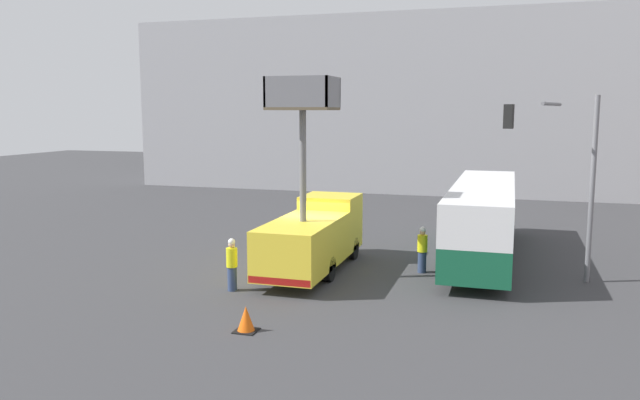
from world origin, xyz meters
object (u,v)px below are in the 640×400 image
object	(u,v)px
traffic_cone_near_truck	(246,319)
city_bus	(483,215)
road_worker_near_truck	(232,265)
traffic_light_pole	(563,158)
road_worker_directing	(422,250)
utility_truck	(313,232)

from	to	relation	value
traffic_cone_near_truck	city_bus	bearing A→B (deg)	62.09
road_worker_near_truck	city_bus	bearing A→B (deg)	-164.40
traffic_light_pole	city_bus	bearing A→B (deg)	137.89
city_bus	road_worker_directing	bearing A→B (deg)	159.77
traffic_light_pole	road_worker_directing	xyz separation A→B (m)	(-4.85, -0.64, -3.55)
road_worker_directing	traffic_cone_near_truck	world-z (taller)	road_worker_directing
traffic_light_pole	road_worker_directing	size ratio (longest dim) A/B	3.74
road_worker_near_truck	traffic_cone_near_truck	xyz separation A→B (m)	(2.07, -3.54, -0.57)
city_bus	traffic_light_pole	world-z (taller)	traffic_light_pole
road_worker_near_truck	traffic_cone_near_truck	distance (m)	4.14
traffic_light_pole	road_worker_near_truck	size ratio (longest dim) A/B	3.65
city_bus	road_worker_near_truck	xyz separation A→B (m)	(-7.92, -7.50, -0.90)
traffic_cone_near_truck	road_worker_near_truck	bearing A→B (deg)	120.35
road_worker_near_truck	road_worker_directing	bearing A→B (deg)	-171.38
utility_truck	traffic_light_pole	world-z (taller)	utility_truck
road_worker_directing	traffic_cone_near_truck	bearing A→B (deg)	63.13
utility_truck	traffic_light_pole	bearing A→B (deg)	10.46
traffic_light_pole	road_worker_near_truck	world-z (taller)	traffic_light_pole
city_bus	traffic_cone_near_truck	xyz separation A→B (m)	(-5.84, -11.04, -1.47)
city_bus	traffic_light_pole	distance (m)	4.59
utility_truck	traffic_light_pole	distance (m)	9.47
city_bus	utility_truck	bearing A→B (deg)	137.19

